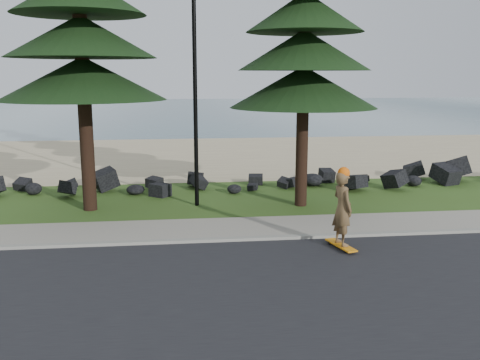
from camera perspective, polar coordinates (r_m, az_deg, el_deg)
The scene contains 9 objects.
ground at distance 15.13m, azimuth -4.15°, elevation -5.61°, with size 160.00×160.00×0.00m, color #365319.
road at distance 10.90m, azimuth -3.04°, elevation -12.43°, with size 160.00×7.00×0.02m, color black.
kerb at distance 14.26m, azimuth -3.98°, elevation -6.47°, with size 160.00×0.20×0.10m, color gray.
sidewalk at distance 15.31m, azimuth -4.18°, elevation -5.25°, with size 160.00×2.00×0.08m, color gray.
beach_sand at distance 29.30m, azimuth -5.45°, elevation 2.64°, with size 160.00×15.00×0.01m, color tan.
ocean at distance 65.61m, azimuth -6.21°, elevation 7.41°, with size 160.00×58.00×0.01m, color #345964.
seawall_boulders at distance 20.55m, azimuth -4.86°, elevation -1.08°, with size 60.00×2.40×1.10m, color black, non-canonical shape.
lamp_post at distance 17.68m, azimuth -4.82°, elevation 10.42°, with size 0.25×0.14×8.14m.
skateboarder at distance 13.66m, azimuth 10.86°, elevation -3.04°, with size 0.61×1.17×2.11m.
Camera 1 is at (-0.60, -14.46, 4.40)m, focal length 40.00 mm.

